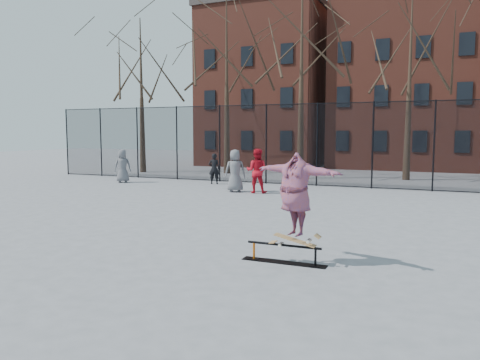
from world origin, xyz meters
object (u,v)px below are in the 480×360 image
at_px(bystander_red, 257,171).
at_px(skater, 295,199).
at_px(bystander_extra, 235,171).
at_px(bystander_black, 214,169).
at_px(skate_rail, 284,255).
at_px(skateboard, 295,242).
at_px(bystander_grey, 123,166).

bearing_deg(bystander_red, skater, 106.32).
bearing_deg(bystander_extra, bystander_black, -73.46).
bearing_deg(bystander_red, skate_rail, 105.24).
bearing_deg(bystander_red, bystander_black, -45.52).
height_order(skate_rail, skater, skater).
relative_size(skate_rail, bystander_extra, 0.93).
xyz_separation_m(skateboard, bystander_red, (-4.67, 9.82, 0.51)).
relative_size(skateboard, bystander_black, 0.59).
relative_size(skateboard, skater, 0.45).
xyz_separation_m(skateboard, bystander_extra, (-5.67, 9.78, 0.49)).
xyz_separation_m(skateboard, bystander_black, (-7.90, 12.20, 0.34)).
distance_m(skate_rail, bystander_red, 10.81).
xyz_separation_m(skate_rail, skater, (0.23, -0.00, 1.16)).
relative_size(skateboard, bystander_grey, 0.53).
xyz_separation_m(skateboard, skater, (0.00, -0.00, 0.87)).
distance_m(skater, bystander_black, 14.55).
distance_m(skate_rail, bystander_black, 14.43).
relative_size(bystander_black, bystander_red, 0.81).
height_order(skateboard, bystander_grey, bystander_grey).
xyz_separation_m(bystander_grey, bystander_red, (7.90, -1.13, 0.09)).
distance_m(bystander_grey, bystander_black, 4.83).
bearing_deg(bystander_grey, bystander_red, 136.65).
height_order(skate_rail, bystander_red, bystander_red).
bearing_deg(bystander_red, skateboard, 106.32).
bearing_deg(skater, bystander_grey, 159.27).
xyz_separation_m(skater, bystander_black, (-7.90, 12.20, -0.53)).
bearing_deg(bystander_grey, bystander_black, 159.82).
height_order(skateboard, bystander_red, bystander_red).
bearing_deg(skater, bystander_black, 143.28).
height_order(bystander_grey, bystander_extra, bystander_extra).
height_order(skater, bystander_black, skater).
relative_size(skater, bystander_black, 1.30).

